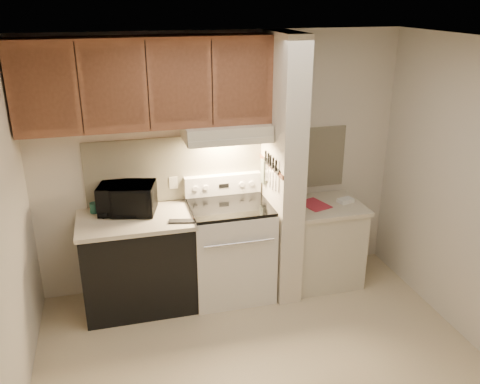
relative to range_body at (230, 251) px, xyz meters
name	(u,v)px	position (x,y,z in m)	size (l,w,h in m)	color
floor	(265,367)	(0.00, -1.16, -0.46)	(3.60, 3.60, 0.00)	#C7B591
ceiling	(272,45)	(0.00, -1.16, 2.04)	(3.60, 3.60, 0.00)	white
wall_back	(221,163)	(0.00, 0.34, 0.79)	(3.60, 0.02, 2.50)	beige
backsplash	(222,165)	(0.00, 0.33, 0.78)	(2.60, 0.02, 0.63)	beige
range_body	(230,251)	(0.00, 0.00, 0.00)	(0.76, 0.65, 0.92)	silver
oven_window	(238,263)	(0.00, -0.32, 0.04)	(0.50, 0.01, 0.30)	black
oven_handle	(239,243)	(0.00, -0.35, 0.26)	(0.02, 0.02, 0.65)	silver
cooktop	(230,206)	(0.00, 0.00, 0.48)	(0.74, 0.64, 0.03)	black
range_backguard	(223,184)	(0.00, 0.28, 0.59)	(0.76, 0.08, 0.20)	silver
range_display	(224,186)	(0.00, 0.24, 0.59)	(0.10, 0.01, 0.04)	black
range_knob_left_outer	(196,189)	(-0.28, 0.24, 0.59)	(0.05, 0.05, 0.02)	silver
range_knob_left_inner	(206,188)	(-0.18, 0.24, 0.59)	(0.05, 0.05, 0.02)	silver
range_knob_right_inner	(242,184)	(0.18, 0.24, 0.59)	(0.05, 0.05, 0.02)	silver
range_knob_right_outer	(252,183)	(0.28, 0.24, 0.59)	(0.05, 0.05, 0.02)	silver
dishwasher_front	(139,264)	(-0.88, 0.01, -0.03)	(1.00, 0.63, 0.87)	black
left_countertop	(135,220)	(-0.88, 0.01, 0.43)	(1.04, 0.67, 0.04)	beige
spoon_rest	(182,221)	(-0.48, -0.19, 0.46)	(0.24, 0.08, 0.02)	black
teal_jar	(94,208)	(-1.23, 0.23, 0.50)	(0.08, 0.08, 0.09)	#1D5A4A
outlet	(173,183)	(-0.48, 0.32, 0.64)	(0.08, 0.01, 0.12)	beige
microwave	(127,199)	(-0.93, 0.15, 0.59)	(0.50, 0.34, 0.28)	black
partition_pillar	(282,170)	(0.51, -0.01, 0.79)	(0.22, 0.70, 2.50)	beige
pillar_trim	(271,166)	(0.39, -0.01, 0.84)	(0.01, 0.70, 0.04)	brown
knife_strip	(272,166)	(0.39, -0.06, 0.86)	(0.02, 0.42, 0.04)	black
knife_blade_a	(276,182)	(0.38, -0.21, 0.76)	(0.01, 0.04, 0.16)	silver
knife_handle_a	(276,166)	(0.38, -0.21, 0.91)	(0.02, 0.02, 0.10)	black
knife_blade_b	(273,180)	(0.38, -0.13, 0.75)	(0.01, 0.04, 0.18)	silver
knife_handle_b	(273,163)	(0.38, -0.13, 0.91)	(0.02, 0.02, 0.10)	black
knife_blade_c	(270,178)	(0.38, -0.05, 0.74)	(0.01, 0.04, 0.20)	silver
knife_handle_c	(270,160)	(0.38, -0.05, 0.91)	(0.02, 0.02, 0.10)	black
knife_blade_d	(267,173)	(0.38, 0.04, 0.76)	(0.01, 0.04, 0.16)	silver
knife_handle_d	(268,158)	(0.38, 0.02, 0.91)	(0.02, 0.02, 0.10)	black
knife_blade_e	(265,172)	(0.38, 0.09, 0.75)	(0.01, 0.04, 0.18)	silver
knife_handle_e	(266,156)	(0.38, 0.10, 0.91)	(0.02, 0.02, 0.10)	black
oven_mitt	(263,171)	(0.38, 0.17, 0.73)	(0.03, 0.10, 0.23)	slate
right_cab_base	(322,244)	(0.97, -0.01, -0.06)	(0.70, 0.60, 0.81)	beige
right_countertop	(325,206)	(0.97, -0.01, 0.37)	(0.74, 0.64, 0.04)	beige
red_folder	(314,205)	(0.86, 0.01, 0.39)	(0.22, 0.30, 0.01)	#AE293A
white_box	(346,200)	(1.19, -0.01, 0.41)	(0.15, 0.10, 0.04)	white
range_hood	(226,131)	(0.00, 0.12, 1.17)	(0.78, 0.44, 0.15)	beige
hood_lip	(232,142)	(0.00, -0.08, 1.12)	(0.78, 0.04, 0.06)	beige
upper_cabinets	(146,83)	(-0.69, 0.17, 1.62)	(2.18, 0.33, 0.77)	brown
cab_door_a	(43,90)	(-1.51, 0.01, 1.62)	(0.46, 0.01, 0.63)	brown
cab_gap_a	(79,89)	(-1.23, 0.01, 1.62)	(0.01, 0.01, 0.73)	black
cab_door_b	(114,87)	(-0.96, 0.01, 1.62)	(0.46, 0.01, 0.63)	brown
cab_gap_b	(148,86)	(-0.69, 0.01, 1.62)	(0.01, 0.01, 0.73)	black
cab_door_c	(180,85)	(-0.42, 0.01, 1.62)	(0.46, 0.01, 0.63)	brown
cab_gap_c	(212,83)	(-0.14, 0.01, 1.62)	(0.01, 0.01, 0.73)	black
cab_door_d	(243,82)	(0.13, 0.01, 1.62)	(0.46, 0.01, 0.63)	brown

